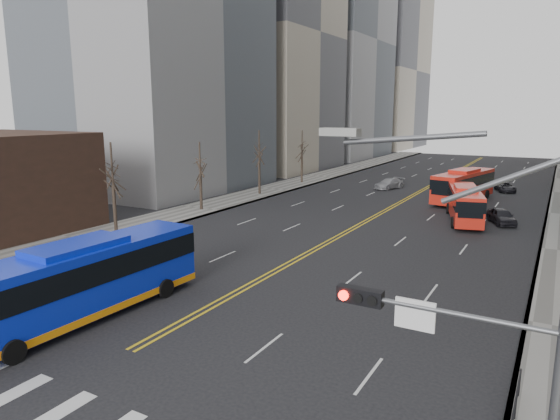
% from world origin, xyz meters
% --- Properties ---
extents(ground, '(220.00, 220.00, 0.00)m').
position_xyz_m(ground, '(0.00, 0.00, 0.00)').
color(ground, black).
extents(sidewalk_left, '(5.00, 130.00, 0.15)m').
position_xyz_m(sidewalk_left, '(-16.50, 45.00, 0.07)').
color(sidewalk_left, '#65635F').
rests_on(sidewalk_left, ground).
extents(crosswalk, '(26.70, 4.00, 0.01)m').
position_xyz_m(crosswalk, '(0.00, 0.00, 0.01)').
color(crosswalk, silver).
rests_on(crosswalk, ground).
extents(centerline, '(0.55, 100.00, 0.01)m').
position_xyz_m(centerline, '(0.00, 55.00, 0.01)').
color(centerline, gold).
rests_on(centerline, ground).
extents(office_towers, '(83.00, 134.00, 58.00)m').
position_xyz_m(office_towers, '(0.12, 68.51, 23.92)').
color(office_towers, gray).
rests_on(office_towers, ground).
extents(signal_mast, '(5.37, 0.37, 9.39)m').
position_xyz_m(signal_mast, '(13.77, 2.00, 4.86)').
color(signal_mast, slate).
rests_on(signal_mast, ground).
extents(street_trees, '(35.20, 47.20, 7.60)m').
position_xyz_m(street_trees, '(-7.18, 34.55, 4.87)').
color(street_trees, '#2D241B').
rests_on(street_trees, ground).
extents(blue_bus, '(3.33, 13.17, 3.78)m').
position_xyz_m(blue_bus, '(-4.39, 6.21, 1.99)').
color(blue_bus, '#0E27D4').
rests_on(blue_bus, ground).
extents(red_bus_near, '(4.78, 10.28, 3.21)m').
position_xyz_m(red_bus_near, '(7.62, 37.83, 1.79)').
color(red_bus_near, red).
rests_on(red_bus_near, ground).
extents(red_bus_far, '(4.93, 11.57, 3.57)m').
position_xyz_m(red_bus_far, '(5.79, 48.04, 1.99)').
color(red_bus_far, red).
rests_on(red_bus_far, ground).
extents(car_white, '(1.52, 4.16, 1.36)m').
position_xyz_m(car_white, '(-8.61, 6.00, 0.68)').
color(car_white, silver).
rests_on(car_white, ground).
extents(car_dark_mid, '(3.16, 4.34, 1.37)m').
position_xyz_m(car_dark_mid, '(10.71, 38.28, 0.69)').
color(car_dark_mid, black).
rests_on(car_dark_mid, ground).
extents(car_silver, '(3.36, 4.95, 1.33)m').
position_xyz_m(car_silver, '(-4.04, 53.05, 0.67)').
color(car_silver, '#9D9DA2').
rests_on(car_silver, ground).
extents(car_dark_far, '(3.11, 4.46, 1.13)m').
position_xyz_m(car_dark_far, '(9.11, 57.86, 0.57)').
color(car_dark_far, black).
rests_on(car_dark_far, ground).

